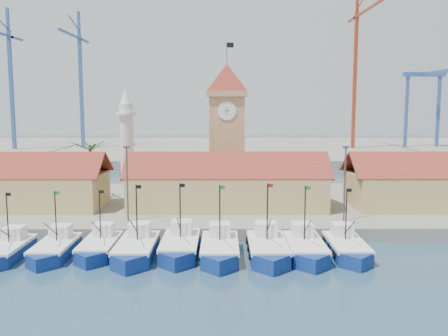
{
  "coord_description": "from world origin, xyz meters",
  "views": [
    {
      "loc": [
        -0.64,
        -46.76,
        15.54
      ],
      "look_at": [
        -0.43,
        18.0,
        7.13
      ],
      "focal_mm": 40.0,
      "sensor_mm": 36.0,
      "label": 1
    }
  ],
  "objects_px": {
    "minaret": "(127,142)",
    "clock_tower": "(227,128)",
    "boat_4": "(180,248)",
    "boat_0": "(6,252)"
  },
  "relations": [
    {
      "from": "boat_0",
      "to": "minaret",
      "type": "height_order",
      "value": "minaret"
    },
    {
      "from": "clock_tower",
      "to": "boat_4",
      "type": "bearing_deg",
      "value": -102.33
    },
    {
      "from": "boat_0",
      "to": "boat_4",
      "type": "height_order",
      "value": "boat_4"
    },
    {
      "from": "minaret",
      "to": "boat_0",
      "type": "bearing_deg",
      "value": -105.88
    },
    {
      "from": "boat_4",
      "to": "clock_tower",
      "type": "bearing_deg",
      "value": 77.67
    },
    {
      "from": "boat_4",
      "to": "clock_tower",
      "type": "height_order",
      "value": "clock_tower"
    },
    {
      "from": "boat_0",
      "to": "boat_4",
      "type": "bearing_deg",
      "value": 3.75
    },
    {
      "from": "boat_0",
      "to": "clock_tower",
      "type": "relative_size",
      "value": 0.41
    },
    {
      "from": "boat_0",
      "to": "minaret",
      "type": "bearing_deg",
      "value": 74.12
    },
    {
      "from": "minaret",
      "to": "clock_tower",
      "type": "bearing_deg",
      "value": -7.61
    }
  ]
}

